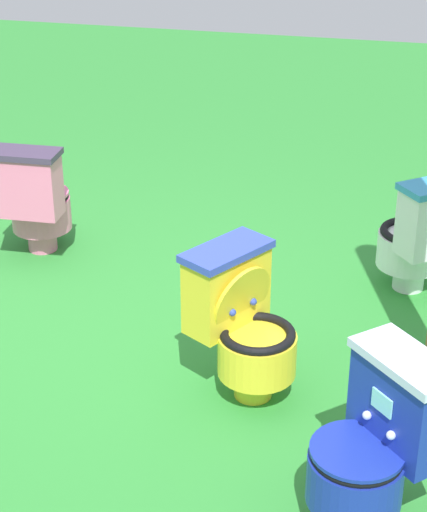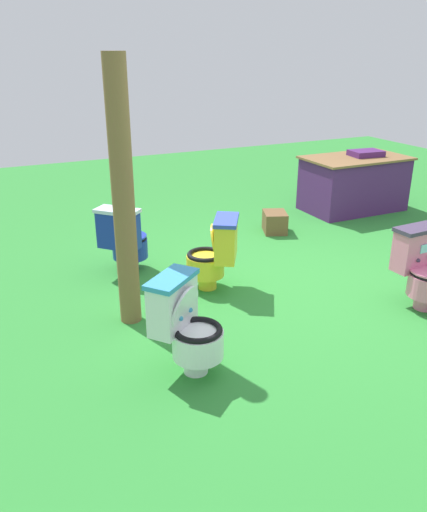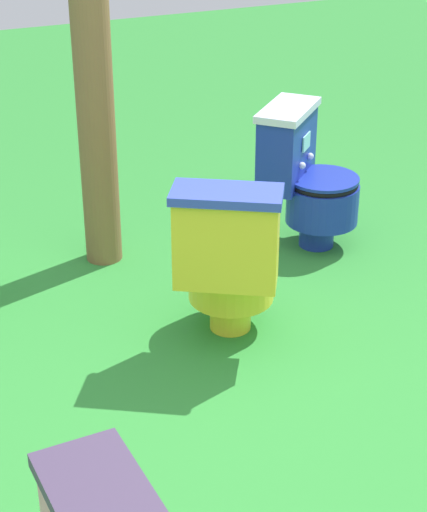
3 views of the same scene
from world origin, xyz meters
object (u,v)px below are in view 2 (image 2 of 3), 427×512
at_px(toilet_white, 186,324).
at_px(toilet_pink, 423,268).
at_px(toilet_yellow, 215,253).
at_px(small_crate, 275,222).
at_px(toilet_blue, 125,239).
at_px(vendor_table, 354,183).
at_px(wooden_post, 123,198).

height_order(toilet_white, toilet_pink, same).
xyz_separation_m(toilet_yellow, small_crate, (1.42, 1.19, -0.24)).
height_order(toilet_blue, small_crate, toilet_blue).
distance_m(toilet_yellow, toilet_pink, 1.90).
bearing_deg(toilet_pink, vendor_table, -120.46).
height_order(toilet_yellow, toilet_blue, same).
distance_m(toilet_white, wooden_post, 1.16).
bearing_deg(small_crate, vendor_table, 13.54).
bearing_deg(toilet_pink, toilet_blue, -42.74).
height_order(toilet_pink, wooden_post, wooden_post).
height_order(toilet_yellow, small_crate, toilet_yellow).
relative_size(toilet_blue, vendor_table, 0.50).
xyz_separation_m(toilet_yellow, wooden_post, (-0.93, -0.26, 0.72)).
xyz_separation_m(wooden_post, small_crate, (2.35, 1.45, -0.96)).
bearing_deg(toilet_blue, toilet_pink, 6.08).
height_order(toilet_blue, vendor_table, vendor_table).
distance_m(toilet_blue, wooden_post, 1.26).
distance_m(toilet_yellow, wooden_post, 1.21).
xyz_separation_m(toilet_blue, small_crate, (2.09, 0.45, -0.24)).
bearing_deg(toilet_white, toilet_pink, 142.19).
bearing_deg(small_crate, wooden_post, -148.29).
xyz_separation_m(toilet_white, vendor_table, (3.74, 2.73, 0.02)).
bearing_deg(toilet_pink, wooden_post, -21.77).
bearing_deg(vendor_table, small_crate, -166.46).
bearing_deg(vendor_table, toilet_white, -143.92).
xyz_separation_m(toilet_yellow, toilet_blue, (-0.67, 0.75, -0.00)).
bearing_deg(wooden_post, small_crate, 31.71).
distance_m(toilet_pink, vendor_table, 3.04).
xyz_separation_m(toilet_yellow, toilet_pink, (1.53, -1.12, -0.00)).
bearing_deg(vendor_table, toilet_blue, -167.31).
bearing_deg(vendor_table, wooden_post, -154.90).
relative_size(toilet_white, toilet_pink, 1.00).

